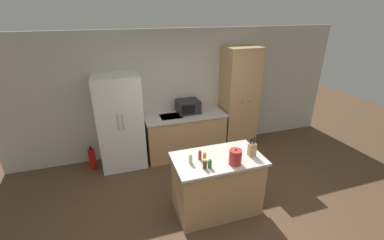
% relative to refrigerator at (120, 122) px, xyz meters
% --- Properties ---
extents(ground_plane, '(14.00, 14.00, 0.00)m').
position_rel_refrigerator_xyz_m(ground_plane, '(1.35, -1.98, -0.93)').
color(ground_plane, brown).
extents(wall_back, '(7.20, 0.06, 2.60)m').
position_rel_refrigerator_xyz_m(wall_back, '(1.35, 0.35, 0.37)').
color(wall_back, beige).
rests_on(wall_back, ground_plane).
extents(refrigerator, '(0.84, 0.67, 1.86)m').
position_rel_refrigerator_xyz_m(refrigerator, '(0.00, 0.00, 0.00)').
color(refrigerator, white).
rests_on(refrigerator, ground_plane).
extents(back_counter, '(1.68, 0.67, 0.93)m').
position_rel_refrigerator_xyz_m(back_counter, '(1.30, 0.01, -0.46)').
color(back_counter, tan).
rests_on(back_counter, ground_plane).
extents(pantry_cabinet, '(0.70, 0.62, 2.25)m').
position_rel_refrigerator_xyz_m(pantry_cabinet, '(2.53, 0.02, 0.19)').
color(pantry_cabinet, tan).
rests_on(pantry_cabinet, ground_plane).
extents(kitchen_island, '(1.32, 0.76, 0.94)m').
position_rel_refrigerator_xyz_m(kitchen_island, '(1.28, -1.77, -0.46)').
color(kitchen_island, tan).
rests_on(kitchen_island, ground_plane).
extents(microwave, '(0.46, 0.40, 0.27)m').
position_rel_refrigerator_xyz_m(microwave, '(1.40, 0.10, 0.13)').
color(microwave, '#232326').
rests_on(microwave, back_counter).
extents(knife_block, '(0.11, 0.09, 0.30)m').
position_rel_refrigerator_xyz_m(knife_block, '(1.77, -1.86, 0.12)').
color(knife_block, tan).
rests_on(knife_block, kitchen_island).
extents(spice_bottle_tall_dark, '(0.06, 0.06, 0.14)m').
position_rel_refrigerator_xyz_m(spice_bottle_tall_dark, '(1.00, -1.96, 0.08)').
color(spice_bottle_tall_dark, '#563319').
rests_on(spice_bottle_tall_dark, kitchen_island).
extents(spice_bottle_short_red, '(0.05, 0.05, 0.16)m').
position_rel_refrigerator_xyz_m(spice_bottle_short_red, '(1.01, -1.73, 0.09)').
color(spice_bottle_short_red, '#B2281E').
rests_on(spice_bottle_short_red, kitchen_island).
extents(spice_bottle_amber_oil, '(0.06, 0.06, 0.13)m').
position_rel_refrigerator_xyz_m(spice_bottle_amber_oil, '(1.07, -1.97, 0.07)').
color(spice_bottle_amber_oil, '#337033').
rests_on(spice_bottle_amber_oil, kitchen_island).
extents(spice_bottle_green_herb, '(0.05, 0.05, 0.13)m').
position_rel_refrigerator_xyz_m(spice_bottle_green_herb, '(1.07, -1.75, 0.07)').
color(spice_bottle_green_herb, gold).
rests_on(spice_bottle_green_herb, kitchen_island).
extents(spice_bottle_pale_salt, '(0.05, 0.05, 0.14)m').
position_rel_refrigerator_xyz_m(spice_bottle_pale_salt, '(0.85, -1.78, 0.08)').
color(spice_bottle_pale_salt, beige).
rests_on(spice_bottle_pale_salt, kitchen_island).
extents(kettle, '(0.18, 0.18, 0.24)m').
position_rel_refrigerator_xyz_m(kettle, '(1.44, -1.99, 0.12)').
color(kettle, '#B72D28').
rests_on(kettle, kitchen_island).
extents(fire_extinguisher, '(0.13, 0.13, 0.50)m').
position_rel_refrigerator_xyz_m(fire_extinguisher, '(-0.61, 0.00, -0.71)').
color(fire_extinguisher, red).
rests_on(fire_extinguisher, ground_plane).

